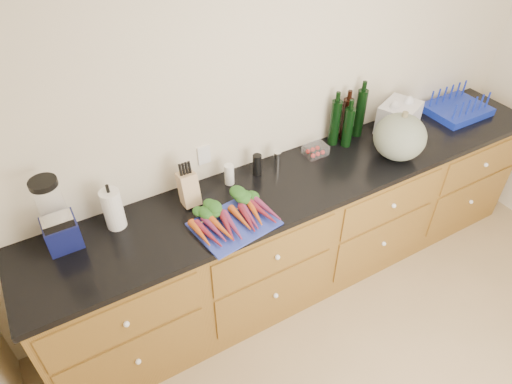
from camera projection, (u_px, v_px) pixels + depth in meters
wall_back at (286, 102)px, 2.87m from camera, size 4.10×0.05×2.60m
cabinets at (307, 229)px, 3.20m from camera, size 3.60×0.64×0.90m
countertop at (312, 177)px, 2.90m from camera, size 3.64×0.62×0.04m
cutting_board at (234, 224)px, 2.53m from camera, size 0.48×0.39×0.01m
carrots at (231, 215)px, 2.54m from camera, size 0.44×0.32×0.06m
squash at (400, 137)px, 2.94m from camera, size 0.34×0.34×0.30m
blender_appliance at (56, 218)px, 2.31m from camera, size 0.17×0.17×0.43m
paper_towel at (113, 209)px, 2.46m from camera, size 0.11×0.11×0.24m
knife_block at (189, 189)px, 2.62m from camera, size 0.10×0.10×0.20m
grinder_salt at (229, 174)px, 2.78m from camera, size 0.06×0.06×0.14m
grinder_pepper at (257, 165)px, 2.85m from camera, size 0.06×0.06×0.14m
canister_chrome at (277, 159)px, 2.92m from camera, size 0.05×0.05×0.11m
tomato_box at (315, 150)px, 3.04m from camera, size 0.15×0.12×0.07m
bottles at (347, 120)px, 3.09m from camera, size 0.29×0.15×0.34m
grocery_bag at (399, 118)px, 3.22m from camera, size 0.35×0.32×0.21m
dish_rack at (457, 108)px, 3.45m from camera, size 0.44×0.35×0.18m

